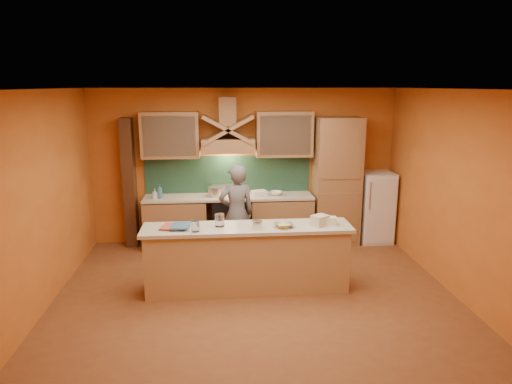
{
  "coord_description": "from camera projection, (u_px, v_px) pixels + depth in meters",
  "views": [
    {
      "loc": [
        -0.5,
        -5.71,
        2.85
      ],
      "look_at": [
        0.07,
        0.9,
        1.29
      ],
      "focal_mm": 32.0,
      "sensor_mm": 36.0,
      "label": 1
    }
  ],
  "objects": [
    {
      "name": "pot_large",
      "position": [
        215.0,
        192.0,
        8.1
      ],
      "size": [
        0.25,
        0.25,
        0.17
      ],
      "primitive_type": "cylinder",
      "rotation": [
        0.0,
        0.0,
        -0.02
      ],
      "color": "silver",
      "rests_on": "stove"
    },
    {
      "name": "wall_right",
      "position": [
        459.0,
        195.0,
        6.15
      ],
      "size": [
        0.02,
        5.0,
        2.8
      ],
      "primitive_type": "cube",
      "color": "#C76926",
      "rests_on": "floor"
    },
    {
      "name": "grocery_bag_a",
      "position": [
        320.0,
        220.0,
        6.34
      ],
      "size": [
        0.27,
        0.26,
        0.14
      ],
      "primitive_type": "cube",
      "rotation": [
        0.0,
        0.0,
        0.59
      ],
      "color": "beige",
      "rests_on": "island_top"
    },
    {
      "name": "grocery_bag_b",
      "position": [
        330.0,
        221.0,
        6.37
      ],
      "size": [
        0.2,
        0.16,
        0.11
      ],
      "primitive_type": "cube",
      "rotation": [
        0.0,
        0.0,
        -0.15
      ],
      "color": "#EAE8C1",
      "rests_on": "island_top"
    },
    {
      "name": "jar_small",
      "position": [
        196.0,
        226.0,
        6.06
      ],
      "size": [
        0.14,
        0.14,
        0.15
      ],
      "primitive_type": "cylinder",
      "rotation": [
        0.0,
        0.0,
        -0.42
      ],
      "color": "silver",
      "rests_on": "island_top"
    },
    {
      "name": "ceiling",
      "position": [
        256.0,
        89.0,
        5.59
      ],
      "size": [
        5.5,
        5.0,
        0.01
      ],
      "primitive_type": "cube",
      "color": "white",
      "rests_on": "wall_back"
    },
    {
      "name": "book_lower",
      "position": [
        162.0,
        227.0,
        6.24
      ],
      "size": [
        0.29,
        0.35,
        0.03
      ],
      "primitive_type": "imported",
      "rotation": [
        0.0,
        0.0,
        -0.21
      ],
      "color": "#A7483B",
      "rests_on": "island_top"
    },
    {
      "name": "mixing_bowl",
      "position": [
        284.0,
        225.0,
        6.24
      ],
      "size": [
        0.31,
        0.31,
        0.06
      ],
      "primitive_type": "imported",
      "rotation": [
        0.0,
        0.0,
        0.26
      ],
      "color": "white",
      "rests_on": "island_top"
    },
    {
      "name": "dish_rack",
      "position": [
        259.0,
        193.0,
        8.14
      ],
      "size": [
        0.3,
        0.27,
        0.09
      ],
      "primitive_type": "cube",
      "rotation": [
        0.0,
        0.0,
        0.33
      ],
      "color": "white",
      "rests_on": "counter_top"
    },
    {
      "name": "wall_front",
      "position": [
        285.0,
        279.0,
        3.49
      ],
      "size": [
        5.5,
        0.02,
        2.8
      ],
      "primitive_type": "cube",
      "color": "#C76926",
      "rests_on": "floor"
    },
    {
      "name": "jar_large",
      "position": [
        220.0,
        220.0,
        6.28
      ],
      "size": [
        0.15,
        0.15,
        0.18
      ],
      "primitive_type": "cylinder",
      "rotation": [
        0.0,
        0.0,
        0.16
      ],
      "color": "silver",
      "rests_on": "island_top"
    },
    {
      "name": "counter_top",
      "position": [
        229.0,
        197.0,
        8.14
      ],
      "size": [
        3.0,
        0.62,
        0.04
      ],
      "primitive_type": "cube",
      "color": "beige",
      "rests_on": "base_cabinet_left"
    },
    {
      "name": "bowl_back",
      "position": [
        276.0,
        193.0,
        8.18
      ],
      "size": [
        0.26,
        0.26,
        0.07
      ],
      "primitive_type": "imported",
      "rotation": [
        0.0,
        0.0,
        -0.23
      ],
      "color": "white",
      "rests_on": "counter_top"
    },
    {
      "name": "pantry_column",
      "position": [
        336.0,
        181.0,
        8.24
      ],
      "size": [
        0.8,
        0.6,
        2.3
      ],
      "primitive_type": "cube",
      "color": "#9E7048",
      "rests_on": "floor"
    },
    {
      "name": "book_upper",
      "position": [
        172.0,
        226.0,
        6.21
      ],
      "size": [
        0.27,
        0.35,
        0.03
      ],
      "primitive_type": "imported",
      "rotation": [
        0.0,
        0.0,
        -0.09
      ],
      "color": "#3A5D7F",
      "rests_on": "island_top"
    },
    {
      "name": "fridge",
      "position": [
        375.0,
        207.0,
        8.42
      ],
      "size": [
        0.58,
        0.6,
        1.3
      ],
      "primitive_type": "cube",
      "color": "white",
      "rests_on": "floor"
    },
    {
      "name": "upper_cabinet_left",
      "position": [
        170.0,
        135.0,
        7.92
      ],
      "size": [
        1.0,
        0.35,
        0.8
      ],
      "primitive_type": "cube",
      "color": "#9E7048",
      "rests_on": "wall_back"
    },
    {
      "name": "wall_back",
      "position": [
        244.0,
        166.0,
        8.34
      ],
      "size": [
        5.5,
        0.02,
        2.8
      ],
      "primitive_type": "cube",
      "color": "#C76926",
      "rests_on": "floor"
    },
    {
      "name": "base_cabinet_right",
      "position": [
        281.0,
        221.0,
        8.32
      ],
      "size": [
        1.1,
        0.6,
        0.86
      ],
      "primitive_type": "cube",
      "color": "#9E7048",
      "rests_on": "floor"
    },
    {
      "name": "soap_bottle_b",
      "position": [
        160.0,
        191.0,
        7.94
      ],
      "size": [
        0.14,
        0.14,
        0.25
      ],
      "primitive_type": "imported",
      "rotation": [
        0.0,
        0.0,
        0.62
      ],
      "color": "teal",
      "rests_on": "counter_top"
    },
    {
      "name": "hood_chimney",
      "position": [
        227.0,
        111.0,
        7.94
      ],
      "size": [
        0.3,
        0.3,
        0.5
      ],
      "primitive_type": "cube",
      "color": "#9E7048",
      "rests_on": "wall_back"
    },
    {
      "name": "soap_bottle_a",
      "position": [
        155.0,
        194.0,
        7.93
      ],
      "size": [
        0.09,
        0.09,
        0.17
      ],
      "primitive_type": "imported",
      "rotation": [
        0.0,
        0.0,
        0.21
      ],
      "color": "beige",
      "rests_on": "counter_top"
    },
    {
      "name": "base_cabinet_left",
      "position": [
        176.0,
        223.0,
        8.16
      ],
      "size": [
        1.1,
        0.6,
        0.86
      ],
      "primitive_type": "cube",
      "color": "#9E7048",
      "rests_on": "floor"
    },
    {
      "name": "trim_column_left",
      "position": [
        130.0,
        183.0,
        8.08
      ],
      "size": [
        0.2,
        0.3,
        2.3
      ],
      "primitive_type": "cube",
      "color": "#472816",
      "rests_on": "floor"
    },
    {
      "name": "kitchen_scale",
      "position": [
        257.0,
        226.0,
        6.17
      ],
      "size": [
        0.14,
        0.14,
        0.1
      ],
      "primitive_type": "cube",
      "rotation": [
        0.0,
        0.0,
        -0.22
      ],
      "color": "white",
      "rests_on": "island_top"
    },
    {
      "name": "cloth",
      "position": [
        286.0,
        226.0,
        6.3
      ],
      "size": [
        0.27,
        0.22,
        0.02
      ],
      "primitive_type": "cube",
      "rotation": [
        0.0,
        0.0,
        0.16
      ],
      "color": "beige",
      "rests_on": "island_top"
    },
    {
      "name": "backsplash",
      "position": [
        228.0,
        175.0,
        8.33
      ],
      "size": [
        3.0,
        0.03,
        0.7
      ],
      "primitive_type": "cube",
      "color": "#1C3E2F",
      "rests_on": "wall_back"
    },
    {
      "name": "pot_small",
      "position": [
        236.0,
        191.0,
        8.28
      ],
      "size": [
        0.27,
        0.27,
        0.15
      ],
      "primitive_type": "cylinder",
      "rotation": [
        0.0,
        0.0,
        0.29
      ],
      "color": "#B9BAC1",
      "rests_on": "stove"
    },
    {
      "name": "wall_left",
      "position": [
        37.0,
        204.0,
        5.68
      ],
      "size": [
        0.02,
        5.0,
        2.8
      ],
      "primitive_type": "cube",
      "color": "#C76926",
      "rests_on": "floor"
    },
    {
      "name": "island_body",
      "position": [
        247.0,
        260.0,
        6.42
      ],
      "size": [
        2.8,
        0.55,
        0.88
      ],
      "primitive_type": "cube",
      "color": "tan",
      "rests_on": "floor"
    },
    {
      "name": "upper_cabinet_right",
      "position": [
        284.0,
        134.0,
        8.09
      ],
      "size": [
        1.0,
        0.35,
        0.8
      ],
      "primitive_type": "cube",
      "color": "#9E7048",
      "rests_on": "wall_back"
    },
    {
      "name": "island_top",
      "position": [
        247.0,
        228.0,
        6.31
      ],
      "size": [
        2.9,
        0.62,
        0.05
      ],
      "primitive_type": "cube",
      "color": "beige",
      "rests_on": "island_body"
    },
    {
      "name": "floor",
      "position": [
        256.0,
        299.0,
        6.24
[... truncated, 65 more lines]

